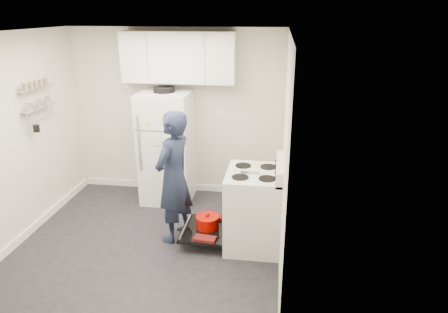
# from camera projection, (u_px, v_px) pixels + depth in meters

# --- Properties ---
(room) EXTENTS (3.21, 3.21, 2.51)m
(room) POSITION_uv_depth(u_px,v_px,m) (141.00, 150.00, 4.59)
(room) COLOR black
(room) RESTS_ON ground
(electric_range) EXTENTS (0.66, 0.76, 1.10)m
(electric_range) POSITION_uv_depth(u_px,v_px,m) (253.00, 209.00, 4.79)
(electric_range) COLOR silver
(electric_range) RESTS_ON ground
(open_oven_door) EXTENTS (0.55, 0.70, 0.23)m
(open_oven_door) POSITION_uv_depth(u_px,v_px,m) (206.00, 226.00, 4.97)
(open_oven_door) COLOR black
(open_oven_door) RESTS_ON ground
(refrigerator) EXTENTS (0.72, 0.74, 1.71)m
(refrigerator) POSITION_uv_depth(u_px,v_px,m) (167.00, 147.00, 5.86)
(refrigerator) COLOR white
(refrigerator) RESTS_ON ground
(upper_cabinets) EXTENTS (1.60, 0.33, 0.70)m
(upper_cabinets) POSITION_uv_depth(u_px,v_px,m) (179.00, 57.00, 5.57)
(upper_cabinets) COLOR silver
(upper_cabinets) RESTS_ON room
(wall_shelf_rack) EXTENTS (0.14, 0.60, 0.61)m
(wall_shelf_rack) POSITION_uv_depth(u_px,v_px,m) (37.00, 98.00, 5.05)
(wall_shelf_rack) COLOR #B2B2B7
(wall_shelf_rack) RESTS_ON room
(person) EXTENTS (0.57, 0.70, 1.64)m
(person) POSITION_uv_depth(u_px,v_px,m) (174.00, 177.00, 4.81)
(person) COLOR #182037
(person) RESTS_ON ground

